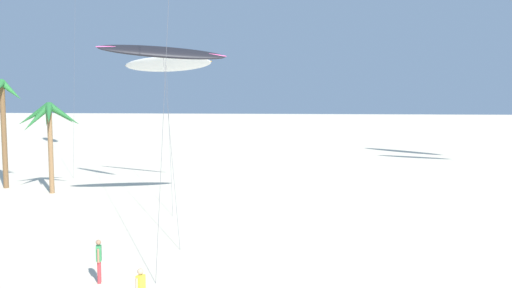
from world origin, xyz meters
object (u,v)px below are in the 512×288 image
Objects in this scene: palm_tree_1 at (49,120)px; person_mid_field at (99,259)px; palm_tree_0 at (2,101)px; flying_kite_5 at (166,64)px; flying_kite_3 at (163,52)px.

person_mid_field is at bearing -62.49° from palm_tree_1.
palm_tree_0 is 1.25× the size of palm_tree_1.
palm_tree_0 is at bearing 156.80° from palm_tree_1.
palm_tree_1 is 9.29m from flying_kite_5.
palm_tree_1 is at bearing -23.20° from palm_tree_0.
flying_kite_5 is at bearing 17.88° from palm_tree_1.
flying_kite_3 is at bearing 90.33° from person_mid_field.
palm_tree_0 is at bearing -176.66° from flying_kite_5.
flying_kite_5 reaches higher than palm_tree_0.
palm_tree_0 is 0.70× the size of flying_kite_5.
palm_tree_1 is 21.46m from person_mid_field.
flying_kite_3 is (13.97, -7.91, 3.20)m from palm_tree_0.
palm_tree_0 is at bearing 150.47° from flying_kite_3.
person_mid_field is at bearing -85.32° from flying_kite_5.
palm_tree_0 is 16.37m from flying_kite_3.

